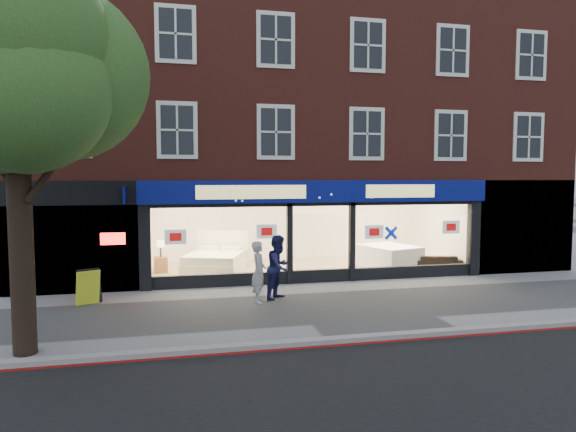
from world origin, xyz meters
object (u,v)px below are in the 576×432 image
object	(u,v)px
display_bed	(216,261)
sofa	(437,262)
mattress_stack	(389,256)
a_board	(89,287)
pedestrian_blue	(279,267)
pedestrian_grey	(259,272)

from	to	relation	value
display_bed	sofa	size ratio (longest dim) A/B	1.65
mattress_stack	a_board	distance (m)	10.38
display_bed	pedestrian_blue	bearing A→B (deg)	-51.17
sofa	a_board	bearing A→B (deg)	25.46
mattress_stack	pedestrian_blue	world-z (taller)	pedestrian_blue
a_board	mattress_stack	bearing A→B (deg)	-8.13
mattress_stack	sofa	bearing A→B (deg)	-23.78
pedestrian_grey	display_bed	bearing A→B (deg)	21.08
mattress_stack	pedestrian_grey	bearing A→B (deg)	-145.47
pedestrian_grey	pedestrian_blue	bearing A→B (deg)	-54.67
a_board	pedestrian_grey	size ratio (longest dim) A/B	0.57
a_board	pedestrian_blue	xyz separation A→B (m)	(5.10, -0.48, 0.42)
pedestrian_blue	sofa	bearing A→B (deg)	-26.22
mattress_stack	pedestrian_grey	size ratio (longest dim) A/B	1.45
mattress_stack	sofa	size ratio (longest dim) A/B	1.42
sofa	pedestrian_grey	distance (m)	7.68
sofa	a_board	size ratio (longest dim) A/B	1.81
mattress_stack	sofa	xyz separation A→B (m)	(1.56, -0.69, -0.15)
a_board	pedestrian_grey	xyz separation A→B (m)	(4.48, -0.77, 0.36)
display_bed	mattress_stack	distance (m)	6.30
sofa	a_board	distance (m)	11.73
display_bed	pedestrian_blue	distance (m)	4.33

